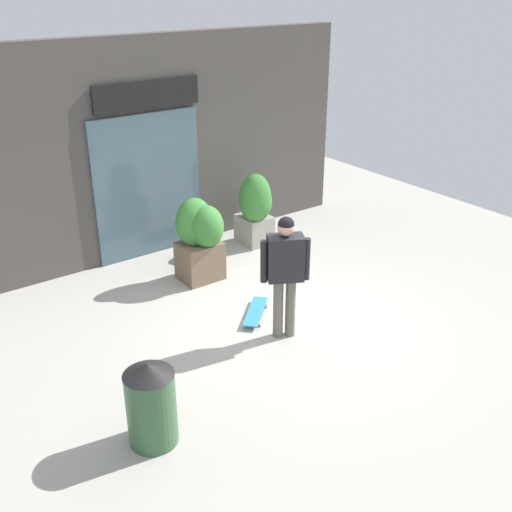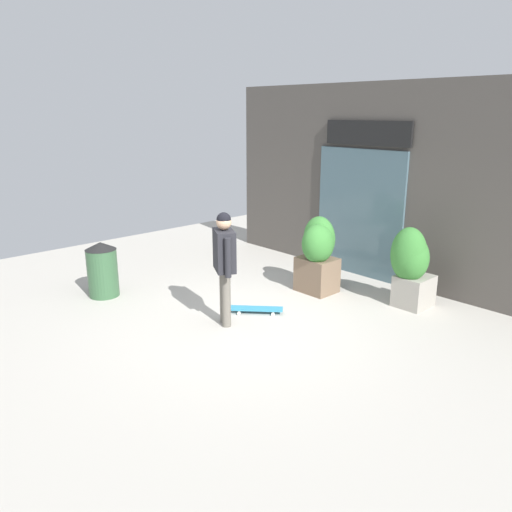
% 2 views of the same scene
% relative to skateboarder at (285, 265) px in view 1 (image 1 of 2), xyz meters
% --- Properties ---
extents(ground_plane, '(12.00, 12.00, 0.00)m').
position_rel_skateboarder_xyz_m(ground_plane, '(0.21, 0.32, -1.02)').
color(ground_plane, '#B2ADA3').
extents(building_facade, '(7.05, 0.31, 3.50)m').
position_rel_skateboarder_xyz_m(building_facade, '(0.20, 3.49, 0.71)').
color(building_facade, '#4C4742').
rests_on(building_facade, ground_plane).
extents(skateboarder, '(0.56, 0.44, 1.67)m').
position_rel_skateboarder_xyz_m(skateboarder, '(0.00, 0.00, 0.00)').
color(skateboarder, '#666056').
rests_on(skateboarder, ground_plane).
extents(skateboard, '(0.74, 0.70, 0.08)m').
position_rel_skateboarder_xyz_m(skateboard, '(-0.00, 0.62, -0.96)').
color(skateboard, teal).
rests_on(skateboard, ground_plane).
extents(planter_box_left, '(0.60, 0.66, 1.30)m').
position_rel_skateboarder_xyz_m(planter_box_left, '(1.44, 2.58, -0.32)').
color(planter_box_left, gray).
rests_on(planter_box_left, ground_plane).
extents(planter_box_right, '(0.67, 0.66, 1.30)m').
position_rel_skateboarder_xyz_m(planter_box_right, '(-0.01, 2.04, -0.30)').
color(planter_box_right, brown).
rests_on(planter_box_right, ground_plane).
extents(trash_bin, '(0.51, 0.51, 0.93)m').
position_rel_skateboarder_xyz_m(trash_bin, '(-2.30, -0.76, -0.55)').
color(trash_bin, '#335938').
rests_on(trash_bin, ground_plane).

